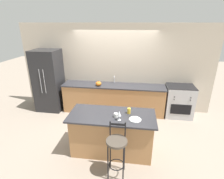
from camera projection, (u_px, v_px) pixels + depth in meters
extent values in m
plane|color=gray|center=(112.00, 116.00, 5.37)|extent=(18.00, 18.00, 0.00)
cube|color=beige|center=(115.00, 68.00, 5.51)|extent=(6.00, 0.07, 2.70)
cube|color=#A87547|center=(113.00, 99.00, 5.55)|extent=(3.12, 0.63, 0.87)
cube|color=#2D2D33|center=(113.00, 85.00, 5.39)|extent=(3.16, 0.67, 0.03)
cube|color=black|center=(113.00, 85.00, 5.38)|extent=(0.56, 0.35, 0.01)
cylinder|color=#ADAFB5|center=(114.00, 79.00, 5.54)|extent=(0.02, 0.02, 0.22)
cylinder|color=#ADAFB5|center=(114.00, 77.00, 5.45)|extent=(0.02, 0.12, 0.02)
cube|color=#A87547|center=(112.00, 134.00, 3.80)|extent=(1.69, 0.70, 0.88)
cube|color=#2D2D33|center=(112.00, 116.00, 3.64)|extent=(1.81, 0.82, 0.03)
cube|color=#232326|center=(49.00, 81.00, 5.56)|extent=(0.79, 0.73, 1.94)
cylinder|color=#939399|center=(40.00, 81.00, 5.18)|extent=(0.02, 0.02, 0.74)
cylinder|color=#939399|center=(44.00, 82.00, 5.17)|extent=(0.02, 0.02, 0.74)
cube|color=#B7B7BC|center=(179.00, 101.00, 5.27)|extent=(0.79, 0.61, 0.95)
cube|color=black|center=(181.00, 109.00, 5.02)|extent=(0.57, 0.01, 0.31)
cube|color=black|center=(181.00, 86.00, 5.09)|extent=(0.79, 0.61, 0.02)
cylinder|color=black|center=(174.00, 97.00, 4.91)|extent=(0.03, 0.02, 0.03)
cylinder|color=black|center=(191.00, 98.00, 4.85)|extent=(0.03, 0.02, 0.03)
cylinder|color=black|center=(174.00, 99.00, 4.93)|extent=(0.03, 0.02, 0.03)
cylinder|color=black|center=(190.00, 100.00, 4.88)|extent=(0.03, 0.02, 0.03)
cylinder|color=black|center=(108.00, 164.00, 3.09)|extent=(0.02, 0.02, 0.74)
cylinder|color=black|center=(123.00, 165.00, 3.06)|extent=(0.02, 0.02, 0.74)
cylinder|color=black|center=(110.00, 153.00, 3.34)|extent=(0.02, 0.02, 0.74)
cylinder|color=black|center=(124.00, 155.00, 3.31)|extent=(0.02, 0.02, 0.74)
torus|color=black|center=(116.00, 165.00, 3.25)|extent=(0.29, 0.29, 0.02)
cylinder|color=#4C4238|center=(117.00, 141.00, 3.06)|extent=(0.38, 0.38, 0.04)
cylinder|color=black|center=(110.00, 128.00, 3.14)|extent=(0.02, 0.02, 0.29)
cylinder|color=black|center=(125.00, 129.00, 3.10)|extent=(0.02, 0.02, 0.29)
cube|color=black|center=(118.00, 124.00, 3.09)|extent=(0.27, 0.02, 0.04)
cylinder|color=white|center=(135.00, 119.00, 3.45)|extent=(0.24, 0.24, 0.01)
torus|color=white|center=(135.00, 119.00, 3.44)|extent=(0.24, 0.24, 0.01)
cylinder|color=white|center=(119.00, 120.00, 3.44)|extent=(0.07, 0.07, 0.00)
cylinder|color=white|center=(119.00, 118.00, 3.42)|extent=(0.01, 0.01, 0.09)
cone|color=white|center=(119.00, 113.00, 3.38)|extent=(0.08, 0.08, 0.11)
cylinder|color=white|center=(116.00, 115.00, 3.53)|extent=(0.08, 0.08, 0.09)
torus|color=white|center=(118.00, 115.00, 3.52)|extent=(0.06, 0.01, 0.06)
cylinder|color=gold|center=(129.00, 111.00, 3.67)|extent=(0.07, 0.07, 0.12)
ellipsoid|color=orange|center=(98.00, 84.00, 5.27)|extent=(0.17, 0.17, 0.14)
cylinder|color=brown|center=(98.00, 81.00, 5.25)|extent=(0.02, 0.02, 0.02)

